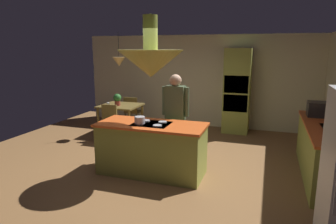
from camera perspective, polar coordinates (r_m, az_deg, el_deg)
name	(u,v)px	position (r m, az deg, el deg)	size (l,w,h in m)	color
ground	(156,169)	(5.65, -2.31, -10.71)	(8.16, 8.16, 0.00)	olive
wall_back	(199,81)	(8.57, 5.98, 5.88)	(6.80, 0.10, 2.55)	beige
kitchen_island	(152,148)	(5.31, -3.13, -6.93)	(1.89, 0.83, 0.93)	#939E42
counter_run_right	(324,151)	(5.80, 27.51, -6.63)	(0.73, 2.51, 0.91)	#939E42
oven_tower	(237,91)	(8.01, 13.00, 3.91)	(0.66, 0.62, 2.19)	#939E42
dining_table	(121,109)	(7.80, -9.01, 0.58)	(0.98, 0.91, 0.76)	brown
person_at_island	(175,112)	(5.72, 1.41, -0.06)	(0.53, 0.23, 1.71)	tan
range_hood	(151,62)	(5.03, -3.33, 9.49)	(1.10, 1.10, 1.00)	#939E42
pendant_light_over_table	(119,62)	(7.66, -9.30, 9.47)	(0.32, 0.32, 0.82)	#E0B266
chair_facing_island	(107,121)	(7.26, -11.45, -1.60)	(0.40, 0.40, 0.87)	brown
chair_by_back_wall	(132,110)	(8.42, -6.84, 0.44)	(0.40, 0.40, 0.87)	brown
potted_plant_on_table	(117,99)	(7.69, -9.62, 2.47)	(0.20, 0.20, 0.30)	#99382D
cup_on_table	(108,104)	(7.69, -11.34, 1.46)	(0.07, 0.07, 0.09)	white
canister_flour	(334,130)	(5.07, 29.05, -3.08)	(0.14, 0.14, 0.17)	#E0B78C
canister_sugar	(332,128)	(5.25, 28.71, -2.68)	(0.12, 0.12, 0.15)	silver
canister_tea	(330,124)	(5.41, 28.43, -1.95)	(0.10, 0.10, 0.20)	silver
microwave_on_counter	(321,109)	(6.37, 27.04, 0.45)	(0.46, 0.36, 0.28)	#232326
cooking_pot_on_cooktop	(140,120)	(5.11, -5.41, -1.54)	(0.18, 0.18, 0.12)	#B2B2B7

